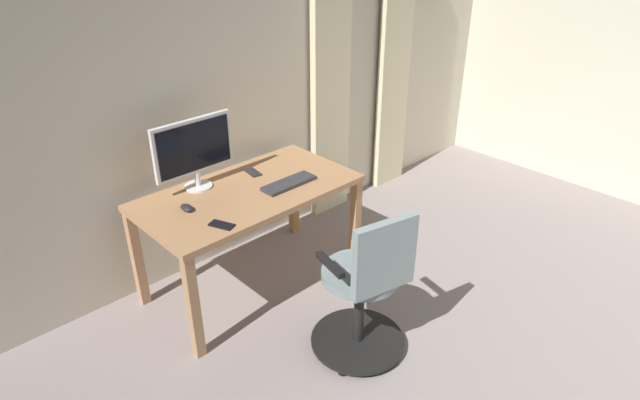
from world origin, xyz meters
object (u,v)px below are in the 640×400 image
object	(u,v)px
office_chair	(366,290)
cell_phone_by_monitor	(253,172)
computer_keyboard	(289,183)
computer_monitor	(194,149)
desk	(249,202)
cell_phone_face_up	(222,225)
computer_mouse	(187,208)

from	to	relation	value
office_chair	cell_phone_by_monitor	distance (m)	1.20
computer_keyboard	cell_phone_by_monitor	distance (m)	0.31
office_chair	computer_monitor	xyz separation A→B (m)	(0.26, -1.23, 0.54)
computer_keyboard	cell_phone_by_monitor	bearing A→B (deg)	-79.07
desk	cell_phone_by_monitor	distance (m)	0.27
cell_phone_face_up	computer_keyboard	bearing A→B (deg)	169.49
desk	office_chair	distance (m)	1.00
computer_keyboard	computer_mouse	distance (m)	0.68
desk	office_chair	size ratio (longest dim) A/B	1.46
computer_monitor	cell_phone_face_up	xyz separation A→B (m)	(0.17, 0.51, -0.26)
cell_phone_face_up	cell_phone_by_monitor	world-z (taller)	same
desk	computer_monitor	world-z (taller)	computer_monitor
computer_keyboard	cell_phone_face_up	world-z (taller)	computer_keyboard
computer_monitor	cell_phone_face_up	world-z (taller)	computer_monitor
office_chair	cell_phone_face_up	distance (m)	0.89
cell_phone_by_monitor	computer_mouse	bearing A→B (deg)	21.72
office_chair	cell_phone_face_up	world-z (taller)	office_chair
computer_keyboard	cell_phone_face_up	xyz separation A→B (m)	(0.61, 0.13, -0.01)
computer_keyboard	desk	bearing A→B (deg)	-28.96
office_chair	computer_mouse	world-z (taller)	office_chair
office_chair	computer_monitor	distance (m)	1.37
office_chair	computer_monitor	bearing A→B (deg)	114.76
office_chair	cell_phone_face_up	size ratio (longest dim) A/B	6.67
computer_mouse	cell_phone_face_up	xyz separation A→B (m)	(-0.05, 0.29, -0.01)
desk	computer_monitor	bearing A→B (deg)	-50.80
computer_monitor	cell_phone_face_up	distance (m)	0.60
office_chair	computer_keyboard	bearing A→B (deg)	90.88
desk	cell_phone_by_monitor	xyz separation A→B (m)	(-0.17, -0.18, 0.10)
computer_mouse	computer_monitor	bearing A→B (deg)	-134.69
cell_phone_face_up	computer_mouse	bearing A→B (deg)	-102.79
computer_keyboard	computer_monitor	bearing A→B (deg)	-41.06
desk	computer_monitor	size ratio (longest dim) A/B	2.56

